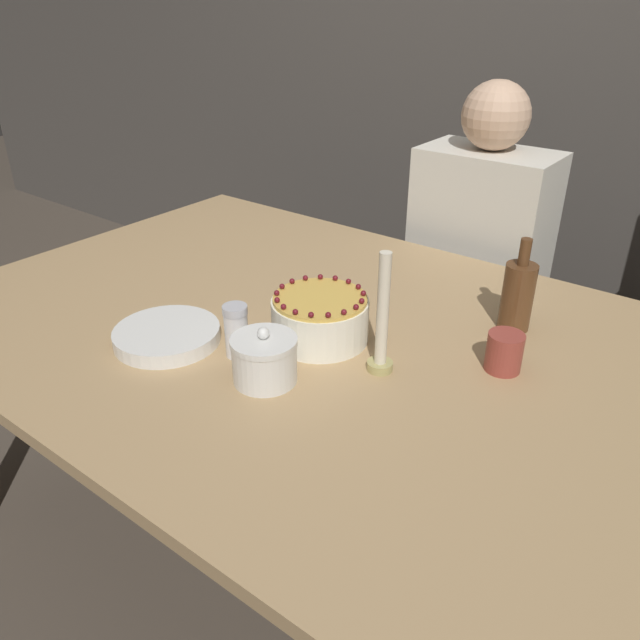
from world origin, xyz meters
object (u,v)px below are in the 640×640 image
Objects in this scene: person_man_blue_shirt at (473,295)px; cake at (320,318)px; sugar_bowl at (265,359)px; candle at (382,325)px; sugar_shaker at (236,331)px; bottle at (518,295)px.

cake is at bearing 90.19° from person_man_blue_shirt.
candle is (0.16, 0.17, 0.05)m from sugar_bowl.
sugar_shaker is 0.54× the size of bottle.
person_man_blue_shirt is (-0.02, 1.02, -0.26)m from sugar_bowl.
cake is 0.18× the size of person_man_blue_shirt.
sugar_shaker is at bearing 84.66° from person_man_blue_shirt.
person_man_blue_shirt is (-0.32, 0.52, -0.30)m from bottle.
cake is 0.19m from sugar_shaker.
bottle is at bearing 66.53° from candle.
candle reaches higher than sugar_bowl.
bottle is (0.14, 0.33, -0.02)m from candle.
sugar_shaker reaches higher than cake.
cake is 1.83× the size of sugar_shaker.
sugar_shaker is at bearing -153.35° from candle.
candle is 0.21× the size of person_man_blue_shirt.
sugar_bowl is (0.01, -0.19, -0.00)m from cake.
bottle is (0.30, 0.50, 0.03)m from sugar_bowl.
cake is at bearing -135.81° from bottle.
sugar_shaker is at bearing -120.95° from cake.
bottle is at bearing 48.58° from sugar_shaker.
sugar_shaker is (-0.10, -0.16, 0.01)m from cake.
candle reaches higher than bottle.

